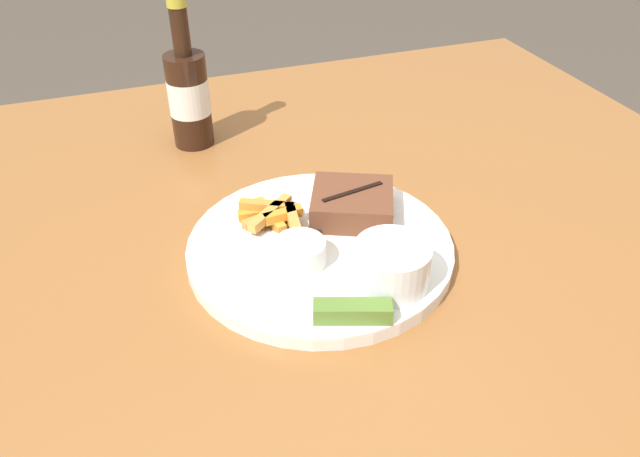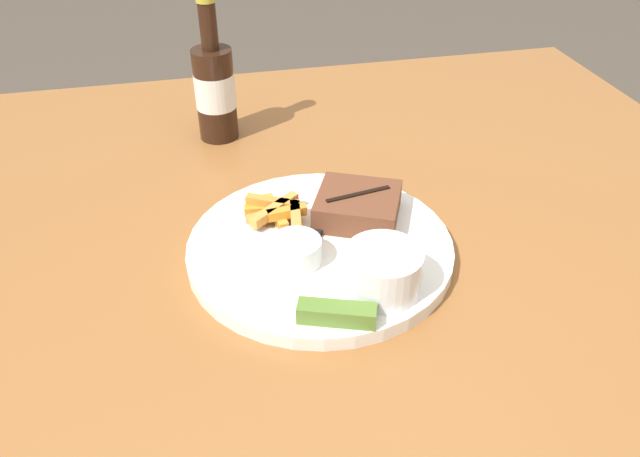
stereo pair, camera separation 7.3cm
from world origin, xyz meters
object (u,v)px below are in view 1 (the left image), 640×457
steak_portion (352,204)px  coleslaw_cup (392,263)px  dipping_sauce_cup (300,252)px  fork_utensil (251,234)px  dinner_plate (320,248)px  pickle_spear (353,311)px  knife_utensil (321,219)px  beer_bottle (189,94)px

steak_portion → coleslaw_cup: (-0.01, -0.14, 0.01)m
dipping_sauce_cup → fork_utensil: (-0.04, 0.07, -0.01)m
dinner_plate → pickle_spear: 0.14m
knife_utensil → beer_bottle: bearing=56.2°
dinner_plate → coleslaw_cup: (0.05, -0.10, 0.04)m
coleslaw_cup → pickle_spear: coleslaw_cup is taller
pickle_spear → fork_utensil: 0.19m
steak_portion → beer_bottle: (-0.15, 0.29, 0.05)m
dinner_plate → dipping_sauce_cup: dipping_sauce_cup is taller
dipping_sauce_cup → pickle_spear: size_ratio=0.71×
dipping_sauce_cup → beer_bottle: 0.37m
coleslaw_cup → fork_utensil: bearing=131.3°
fork_utensil → pickle_spear: bearing=-41.6°
pickle_spear → dinner_plate: bearing=84.6°
beer_bottle → pickle_spear: bearing=-80.6°
dinner_plate → pickle_spear: bearing=-95.4°
steak_portion → knife_utensil: size_ratio=0.91×
coleslaw_cup → dipping_sauce_cup: coleslaw_cup is taller
knife_utensil → dipping_sauce_cup: bearing=-179.7°
steak_portion → fork_utensil: (-0.13, 0.00, -0.02)m
pickle_spear → beer_bottle: size_ratio=0.36×
dinner_plate → steak_portion: (0.06, 0.04, 0.03)m
pickle_spear → knife_utensil: (0.03, 0.17, -0.01)m
steak_portion → beer_bottle: beer_bottle is taller
knife_utensil → fork_utensil: bearing=125.8°
steak_portion → dipping_sauce_cup: size_ratio=2.20×
steak_portion → beer_bottle: size_ratio=0.56×
dipping_sauce_cup → pickle_spear: dipping_sauce_cup is taller
dinner_plate → pickle_spear: (-0.01, -0.13, 0.02)m
dipping_sauce_cup → pickle_spear: 0.11m
dipping_sauce_cup → fork_utensil: bearing=119.0°
pickle_spear → beer_bottle: beer_bottle is taller
dinner_plate → fork_utensil: bearing=150.8°
dipping_sauce_cup → beer_bottle: bearing=98.7°
dipping_sauce_cup → steak_portion: bearing=37.2°
dinner_plate → knife_utensil: knife_utensil is taller
dinner_plate → coleslaw_cup: coleslaw_cup is taller
knife_utensil → beer_bottle: 0.32m
knife_utensil → beer_bottle: (-0.11, 0.29, 0.06)m
dinner_plate → steak_portion: size_ratio=2.45×
dipping_sauce_cup → knife_utensil: dipping_sauce_cup is taller
dinner_plate → knife_utensil: 0.05m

